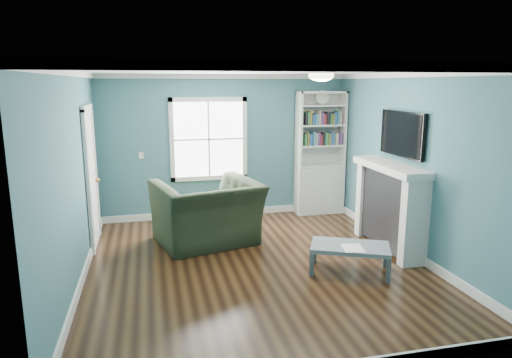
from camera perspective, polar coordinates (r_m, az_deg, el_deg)
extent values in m
plane|color=black|center=(6.33, 0.06, -10.77)|extent=(5.00, 5.00, 0.00)
plane|color=#3E6C76|center=(8.38, -3.87, 4.03)|extent=(4.50, 0.00, 4.50)
plane|color=#3E6C76|center=(3.64, 9.18, -6.47)|extent=(4.50, 0.00, 4.50)
plane|color=#3E6C76|center=(5.87, -21.82, -0.16)|extent=(0.00, 5.00, 5.00)
plane|color=#3E6C76|center=(6.83, 18.79, 1.63)|extent=(0.00, 5.00, 5.00)
plane|color=white|center=(5.85, 0.07, 13.45)|extent=(5.00, 5.00, 0.00)
cube|color=white|center=(8.62, -3.74, -4.18)|extent=(4.50, 0.03, 0.12)
cube|color=white|center=(6.23, -20.80, -11.38)|extent=(0.03, 5.00, 0.12)
cube|color=white|center=(7.13, 18.02, -8.23)|extent=(0.03, 5.00, 0.12)
cube|color=white|center=(8.28, -3.97, 12.68)|extent=(4.50, 0.04, 0.08)
cube|color=white|center=(3.48, 9.75, 13.72)|extent=(4.50, 0.04, 0.08)
cube|color=white|center=(5.76, -22.60, 12.20)|extent=(0.04, 5.00, 0.08)
cube|color=white|center=(6.72, 19.37, 12.25)|extent=(0.04, 5.00, 0.08)
cube|color=white|center=(8.31, -5.93, 4.97)|extent=(1.24, 0.01, 1.34)
cube|color=white|center=(8.24, -10.48, 4.78)|extent=(0.08, 0.06, 1.50)
cube|color=white|center=(8.41, -1.43, 5.11)|extent=(0.08, 0.06, 1.50)
cube|color=white|center=(8.41, -5.81, 0.15)|extent=(1.40, 0.06, 0.08)
cube|color=white|center=(8.24, -6.02, 9.86)|extent=(1.40, 0.06, 0.08)
cube|color=white|center=(8.30, -5.91, 4.96)|extent=(1.24, 0.03, 0.03)
cube|color=white|center=(8.30, -5.91, 4.96)|extent=(0.03, 0.03, 1.34)
cube|color=silver|center=(8.80, 7.88, -1.31)|extent=(0.90, 0.35, 0.90)
cube|color=silver|center=(8.47, 5.37, 6.13)|extent=(0.04, 0.35, 1.40)
cube|color=silver|center=(8.78, 10.73, 6.17)|extent=(0.04, 0.35, 1.40)
cube|color=silver|center=(8.77, 7.71, 6.27)|extent=(0.90, 0.02, 1.40)
cube|color=silver|center=(8.57, 8.23, 10.68)|extent=(0.90, 0.35, 0.04)
cube|color=silver|center=(8.70, 7.97, 1.70)|extent=(0.84, 0.33, 0.03)
cube|color=silver|center=(8.65, 8.04, 4.18)|extent=(0.84, 0.33, 0.03)
cube|color=silver|center=(8.60, 8.11, 6.69)|extent=(0.84, 0.33, 0.03)
cube|color=silver|center=(8.58, 8.18, 9.08)|extent=(0.84, 0.33, 0.03)
cube|color=#33723F|center=(8.61, 8.11, 4.99)|extent=(0.70, 0.25, 0.22)
cube|color=olive|center=(8.58, 8.19, 7.51)|extent=(0.70, 0.25, 0.22)
cylinder|color=beige|center=(8.53, 8.34, 10.04)|extent=(0.26, 0.06, 0.26)
cube|color=black|center=(7.06, 16.45, -3.72)|extent=(0.30, 1.20, 1.10)
cube|color=black|center=(7.11, 16.22, -5.29)|extent=(0.22, 0.65, 0.70)
cube|color=silver|center=(6.50, 19.20, -5.24)|extent=(0.36, 0.16, 1.20)
cube|color=silver|center=(7.62, 13.86, -2.45)|extent=(0.36, 0.16, 1.20)
cube|color=silver|center=(6.90, 16.48, 1.46)|extent=(0.44, 1.58, 0.10)
cube|color=black|center=(6.91, 17.80, 5.38)|extent=(0.06, 1.10, 0.65)
cube|color=silver|center=(7.28, -19.90, -0.04)|extent=(0.04, 0.80, 2.05)
cube|color=white|center=(6.85, -20.23, -0.79)|extent=(0.05, 0.08, 2.13)
cube|color=white|center=(7.72, -19.46, 0.63)|extent=(0.05, 0.08, 2.13)
cube|color=white|center=(7.15, -20.42, 8.34)|extent=(0.05, 0.98, 0.08)
sphere|color=#BF8C3F|center=(7.58, -19.16, -0.12)|extent=(0.07, 0.07, 0.07)
ellipsoid|color=white|center=(6.21, 8.16, 12.69)|extent=(0.34, 0.34, 0.15)
cylinder|color=white|center=(6.21, 8.17, 13.11)|extent=(0.38, 0.38, 0.03)
cube|color=white|center=(8.27, -14.16, 2.89)|extent=(0.08, 0.01, 0.12)
imported|color=#202C1B|center=(7.04, -6.16, -2.92)|extent=(1.69, 1.31, 1.30)
cube|color=#464E54|center=(6.00, 6.98, -10.58)|extent=(0.07, 0.07, 0.31)
cube|color=#464E54|center=(6.01, 16.23, -10.94)|extent=(0.07, 0.07, 0.31)
cube|color=#464E54|center=(6.46, 7.35, -8.93)|extent=(0.07, 0.07, 0.31)
cube|color=#464E54|center=(6.47, 15.90, -9.27)|extent=(0.07, 0.07, 0.31)
cube|color=#505E67|center=(6.15, 11.69, -8.34)|extent=(1.14, 0.92, 0.05)
cube|color=white|center=(6.04, 12.02, -8.44)|extent=(0.31, 0.36, 0.00)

